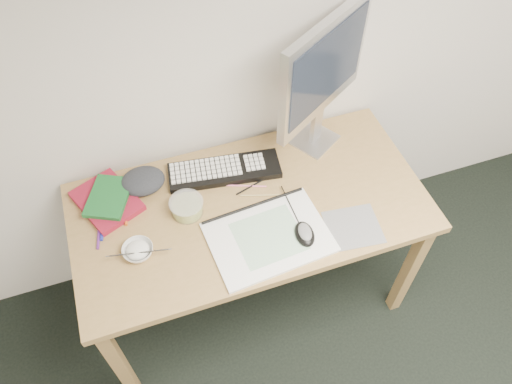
% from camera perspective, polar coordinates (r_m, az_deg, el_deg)
% --- Properties ---
extents(desk, '(1.40, 0.70, 0.75)m').
position_cam_1_polar(desk, '(2.04, -0.67, -2.89)').
color(desk, '#A6804C').
rests_on(desk, ground).
extents(mousepad, '(0.22, 0.21, 0.00)m').
position_cam_1_polar(mousepad, '(1.94, 11.05, -3.96)').
color(mousepad, gray).
rests_on(mousepad, desk).
extents(sketchpad, '(0.46, 0.35, 0.01)m').
position_cam_1_polar(sketchpad, '(1.88, 1.47, -5.19)').
color(sketchpad, white).
rests_on(sketchpad, desk).
extents(keyboard, '(0.48, 0.21, 0.03)m').
position_cam_1_polar(keyboard, '(2.07, -3.62, 2.46)').
color(keyboard, black).
rests_on(keyboard, desk).
extents(monitor, '(0.46, 0.30, 0.60)m').
position_cam_1_polar(monitor, '(1.96, 7.72, 13.51)').
color(monitor, silver).
rests_on(monitor, desk).
extents(mouse, '(0.08, 0.12, 0.04)m').
position_cam_1_polar(mouse, '(1.87, 5.61, -4.59)').
color(mouse, black).
rests_on(mouse, sketchpad).
extents(rice_bowl, '(0.12, 0.12, 0.04)m').
position_cam_1_polar(rice_bowl, '(1.88, -13.33, -6.56)').
color(rice_bowl, white).
rests_on(rice_bowl, desk).
extents(chopsticks, '(0.22, 0.06, 0.02)m').
position_cam_1_polar(chopsticks, '(1.85, -13.23, -6.77)').
color(chopsticks, silver).
rests_on(chopsticks, rice_bowl).
extents(fruit_tub, '(0.14, 0.14, 0.06)m').
position_cam_1_polar(fruit_tub, '(1.94, -7.91, -1.71)').
color(fruit_tub, '#E1B94F').
rests_on(fruit_tub, desk).
extents(book_red, '(0.28, 0.32, 0.03)m').
position_cam_1_polar(book_red, '(2.05, -16.66, -0.99)').
color(book_red, maroon).
rests_on(book_red, desk).
extents(book_green, '(0.22, 0.25, 0.02)m').
position_cam_1_polar(book_green, '(2.03, -16.48, -0.55)').
color(book_green, '#175E27').
rests_on(book_green, book_red).
extents(cloth_lump, '(0.16, 0.14, 0.06)m').
position_cam_1_polar(cloth_lump, '(2.06, -12.82, 1.22)').
color(cloth_lump, '#25282D').
rests_on(cloth_lump, desk).
extents(pencil_pink, '(0.16, 0.07, 0.01)m').
position_cam_1_polar(pencil_pink, '(2.03, -1.21, 0.71)').
color(pencil_pink, pink).
rests_on(pencil_pink, desk).
extents(pencil_tan, '(0.17, 0.06, 0.01)m').
position_cam_1_polar(pencil_tan, '(2.00, 0.66, -0.38)').
color(pencil_tan, tan).
rests_on(pencil_tan, desk).
extents(pencil_black, '(0.18, 0.06, 0.01)m').
position_cam_1_polar(pencil_black, '(2.03, -0.11, 0.90)').
color(pencil_black, black).
rests_on(pencil_black, desk).
extents(marker_blue, '(0.04, 0.14, 0.01)m').
position_cam_1_polar(marker_blue, '(2.00, -17.10, -3.60)').
color(marker_blue, '#1E29A6').
rests_on(marker_blue, desk).
extents(marker_orange, '(0.03, 0.12, 0.01)m').
position_cam_1_polar(marker_orange, '(2.01, -14.72, -2.24)').
color(marker_orange, '#D85E19').
rests_on(marker_orange, desk).
extents(marker_purple, '(0.03, 0.12, 0.01)m').
position_cam_1_polar(marker_purple, '(1.97, -17.53, -4.79)').
color(marker_purple, '#612484').
rests_on(marker_purple, desk).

